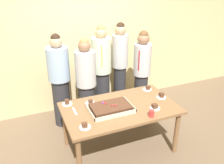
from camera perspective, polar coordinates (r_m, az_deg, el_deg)
name	(u,v)px	position (r m, az deg, el deg)	size (l,w,h in m)	color
ground_plane	(119,148)	(3.96, 1.76, -15.26)	(12.00, 12.00, 0.00)	brown
interior_back_panel	(86,32)	(4.65, -6.26, 11.67)	(8.00, 0.12, 3.00)	#CCB784
party_table	(120,112)	(3.57, 1.90, -7.14)	(1.66, 0.96, 0.75)	brown
sheet_cake	(111,108)	(3.42, -0.33, -6.16)	(0.62, 0.41, 0.11)	beige
plated_slice_near_left	(155,107)	(3.53, 10.10, -5.84)	(0.15, 0.15, 0.07)	white
plated_slice_near_right	(148,89)	(4.05, 8.41, -1.56)	(0.15, 0.15, 0.07)	white
plated_slice_far_left	(85,126)	(3.11, -6.44, -10.34)	(0.15, 0.15, 0.07)	white
plated_slice_far_right	(90,103)	(3.61, -5.15, -4.92)	(0.15, 0.15, 0.07)	white
plated_slice_center_front	(161,96)	(3.84, 11.60, -3.27)	(0.15, 0.15, 0.08)	white
plated_slice_center_back	(67,103)	(3.64, -10.58, -4.87)	(0.15, 0.15, 0.08)	white
drink_cup_nearest	(151,113)	(3.33, 9.34, -7.32)	(0.07, 0.07, 0.10)	red
cake_server_utensil	(75,111)	(3.46, -8.84, -6.82)	(0.03, 0.20, 0.01)	silver
person_serving_front	(102,71)	(4.41, -2.45, 2.73)	(0.36, 0.36, 1.72)	#28282D
person_green_shirt_behind	(60,81)	(4.19, -12.28, 0.32)	(0.37, 0.37, 1.66)	#28282D
person_striped_tie_right	(142,73)	(4.42, 7.03, 2.22)	(0.31, 0.31, 1.63)	#28282D
person_far_right_suit	(120,64)	(4.68, 1.91, 4.23)	(0.30, 0.30, 1.71)	#28282D
person_back_corner	(86,83)	(4.06, -6.13, -0.30)	(0.34, 0.34, 1.61)	#28282D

